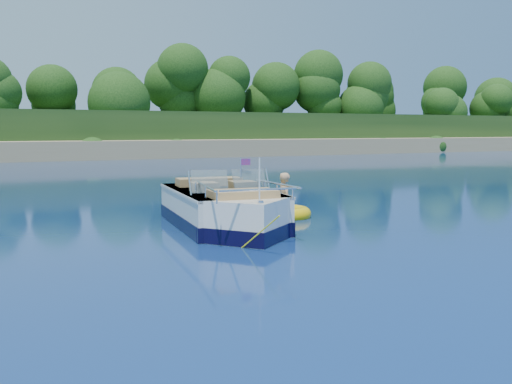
# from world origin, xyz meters

# --- Properties ---
(ground) EXTENTS (160.00, 160.00, 0.00)m
(ground) POSITION_xyz_m (0.00, 0.00, 0.00)
(ground) COLOR #091C44
(ground) RESTS_ON ground
(shoreline) EXTENTS (170.00, 59.00, 6.00)m
(shoreline) POSITION_xyz_m (0.00, 63.77, 0.98)
(shoreline) COLOR tan
(shoreline) RESTS_ON ground
(treeline) EXTENTS (150.00, 7.12, 8.19)m
(treeline) POSITION_xyz_m (0.04, 41.01, 5.55)
(treeline) COLOR black
(treeline) RESTS_ON ground
(motorboat) EXTENTS (2.68, 6.30, 2.10)m
(motorboat) POSITION_xyz_m (-1.94, 1.64, 0.41)
(motorboat) COLOR white
(motorboat) RESTS_ON ground
(tow_tube) EXTENTS (1.60, 1.60, 0.38)m
(tow_tube) POSITION_xyz_m (0.25, 2.61, 0.10)
(tow_tube) COLOR yellow
(tow_tube) RESTS_ON ground
(boy) EXTENTS (0.52, 0.92, 1.71)m
(boy) POSITION_xyz_m (0.27, 2.69, 0.00)
(boy) COLOR tan
(boy) RESTS_ON ground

